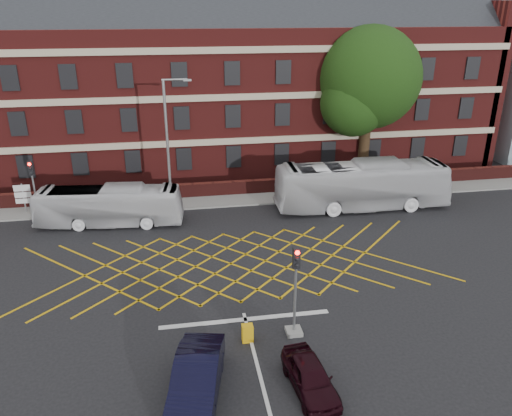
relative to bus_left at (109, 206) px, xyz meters
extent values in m
plane|color=black|center=(7.23, -8.86, -1.33)|extent=(120.00, 120.00, 0.00)
cube|color=#5D1918|center=(7.23, 13.14, 4.67)|extent=(50.00, 12.00, 12.00)
cube|color=black|center=(7.23, 13.14, 10.67)|extent=(51.00, 10.61, 10.61)
cube|color=#B7A88C|center=(7.23, 7.06, 5.67)|extent=(50.00, 0.18, 0.50)
cube|color=black|center=(7.23, 7.08, 4.17)|extent=(1.20, 0.14, 1.80)
cube|color=#461412|center=(7.23, 4.14, -0.78)|extent=(56.00, 0.50, 1.10)
cube|color=slate|center=(7.23, 3.14, -1.27)|extent=(60.00, 3.00, 0.12)
cube|color=#CC990C|center=(7.23, -6.86, -1.32)|extent=(8.22, 8.22, 0.02)
cube|color=silver|center=(7.23, -12.36, -1.32)|extent=(8.00, 0.30, 0.02)
imported|color=silver|center=(0.00, 0.00, 0.00)|extent=(9.75, 3.31, 2.66)
imported|color=silver|center=(17.51, -0.04, 0.39)|extent=(12.42, 3.20, 3.44)
imported|color=black|center=(4.71, -16.89, -0.55)|extent=(2.62, 5.01, 1.57)
imported|color=black|center=(8.97, -17.29, -0.73)|extent=(1.79, 3.68, 1.21)
cylinder|color=black|center=(20.24, 6.84, 1.98)|extent=(0.90, 0.90, 6.62)
sphere|color=black|center=(20.24, 6.84, 6.92)|extent=(8.14, 8.14, 8.14)
sphere|color=black|center=(18.74, 6.04, 5.09)|extent=(5.29, 5.29, 5.29)
sphere|color=black|center=(21.74, 7.64, 5.49)|extent=(4.89, 4.89, 4.89)
cube|color=slate|center=(9.21, -13.77, -1.23)|extent=(0.70, 0.70, 0.20)
cylinder|color=gray|center=(9.21, -13.77, 0.42)|extent=(0.12, 0.12, 3.50)
cube|color=black|center=(9.21, -13.77, 2.47)|extent=(0.30, 0.25, 0.95)
sphere|color=#FF0C05|center=(9.21, -13.91, 2.79)|extent=(0.20, 0.20, 0.20)
cube|color=slate|center=(-4.80, 1.21, -1.23)|extent=(0.70, 0.70, 0.20)
cylinder|color=gray|center=(-4.80, 1.21, 0.42)|extent=(0.12, 0.12, 3.50)
cube|color=black|center=(-4.80, 1.21, 2.47)|extent=(0.30, 0.25, 0.95)
sphere|color=#FF0C05|center=(-4.80, 1.07, 2.79)|extent=(0.20, 0.20, 0.20)
cube|color=slate|center=(4.06, 0.57, -1.23)|extent=(1.00, 1.00, 0.20)
cylinder|color=gray|center=(4.06, 0.57, 3.32)|extent=(0.18, 0.18, 9.30)
cylinder|color=gray|center=(4.76, 0.57, 7.97)|extent=(1.60, 0.12, 0.12)
cube|color=gray|center=(5.56, 0.57, 7.92)|extent=(0.50, 0.20, 0.12)
cylinder|color=gray|center=(-6.09, 2.99, -0.23)|extent=(0.10, 0.10, 2.20)
cube|color=silver|center=(-6.09, 2.91, 0.57)|extent=(1.10, 0.06, 0.45)
cube|color=silver|center=(-6.09, 2.91, 0.07)|extent=(1.10, 0.06, 0.40)
cube|color=silver|center=(-6.09, 2.91, -0.38)|extent=(1.10, 0.06, 0.35)
cube|color=#E2A60D|center=(7.08, -13.95, -0.93)|extent=(0.49, 0.38, 0.80)
camera|label=1|loc=(4.40, -31.76, 12.30)|focal=35.00mm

